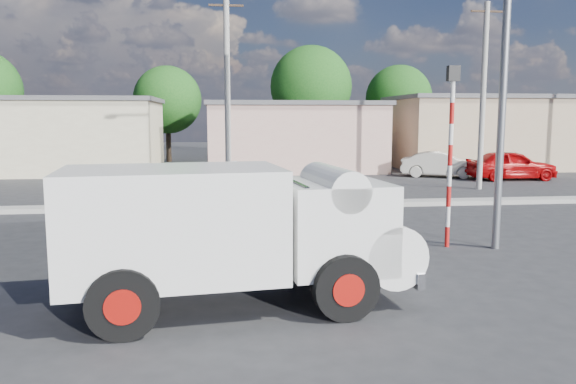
{
  "coord_description": "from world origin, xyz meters",
  "views": [
    {
      "loc": [
        -2.25,
        -11.42,
        3.17
      ],
      "look_at": [
        -0.62,
        2.38,
        1.3
      ],
      "focal_mm": 35.0,
      "sensor_mm": 36.0,
      "label": 1
    }
  ],
  "objects": [
    {
      "name": "utility_poles",
      "position": [
        3.25,
        12.0,
        4.07
      ],
      "size": [
        35.4,
        0.24,
        8.0
      ],
      "color": "#99968E",
      "rests_on": "ground"
    },
    {
      "name": "car_red",
      "position": [
        12.22,
        15.28,
        0.75
      ],
      "size": [
        4.43,
        1.83,
        1.5
      ],
      "primitive_type": "imported",
      "rotation": [
        0.0,
        0.0,
        1.56
      ],
      "color": "#AA0507",
      "rests_on": "ground"
    },
    {
      "name": "building_row",
      "position": [
        1.1,
        22.0,
        2.13
      ],
      "size": [
        37.8,
        7.3,
        4.44
      ],
      "color": "beige",
      "rests_on": "ground"
    },
    {
      "name": "bicycle",
      "position": [
        -1.9,
        2.24,
        0.52
      ],
      "size": [
        2.04,
        0.91,
        1.04
      ],
      "primitive_type": "imported",
      "rotation": [
        0.0,
        0.0,
        1.45
      ],
      "color": "black",
      "rests_on": "ground"
    },
    {
      "name": "ground_plane",
      "position": [
        0.0,
        0.0,
        0.0
      ],
      "size": [
        120.0,
        120.0,
        0.0
      ],
      "primitive_type": "plane",
      "color": "#29292B",
      "rests_on": "ground"
    },
    {
      "name": "traffic_pole",
      "position": [
        3.2,
        1.5,
        2.59
      ],
      "size": [
        0.28,
        0.18,
        4.36
      ],
      "color": "red",
      "rests_on": "ground"
    },
    {
      "name": "streetlight",
      "position": [
        4.14,
        1.2,
        4.96
      ],
      "size": [
        2.34,
        0.22,
        9.0
      ],
      "color": "slate",
      "rests_on": "ground"
    },
    {
      "name": "cyclist",
      "position": [
        -1.9,
        2.24,
        0.9
      ],
      "size": [
        0.5,
        0.7,
        1.8
      ],
      "primitive_type": "imported",
      "rotation": [
        0.0,
        0.0,
        1.45
      ],
      "color": "white",
      "rests_on": "ground"
    },
    {
      "name": "car_cream",
      "position": [
        9.2,
        16.93,
        0.67
      ],
      "size": [
        4.31,
        2.89,
        1.34
      ],
      "primitive_type": "imported",
      "rotation": [
        0.0,
        0.0,
        1.18
      ],
      "color": "beige",
      "rests_on": "ground"
    },
    {
      "name": "tree_row",
      "position": [
        -2.27,
        28.62,
        4.83
      ],
      "size": [
        34.13,
        7.32,
        8.1
      ],
      "color": "#38281E",
      "rests_on": "ground"
    },
    {
      "name": "median",
      "position": [
        0.0,
        8.0,
        0.08
      ],
      "size": [
        40.0,
        0.8,
        0.16
      ],
      "primitive_type": "cube",
      "color": "#99968E",
      "rests_on": "ground"
    },
    {
      "name": "truck",
      "position": [
        -1.95,
        -2.29,
        1.31
      ],
      "size": [
        5.93,
        2.81,
        2.36
      ],
      "rotation": [
        0.0,
        0.0,
        0.12
      ],
      "color": "black",
      "rests_on": "ground"
    }
  ]
}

